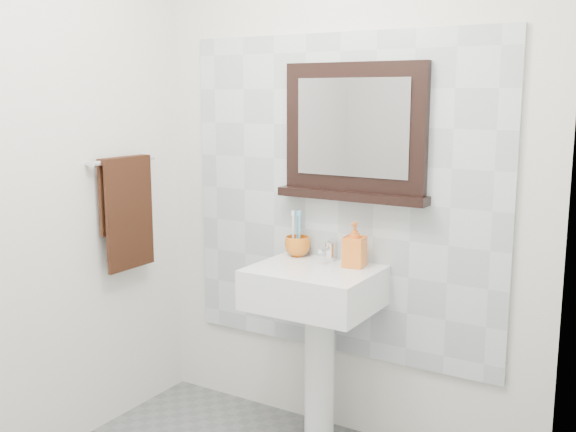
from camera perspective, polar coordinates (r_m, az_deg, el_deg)
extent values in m
cube|color=silver|center=(3.15, 4.50, 3.39)|extent=(2.00, 0.01, 2.50)
cube|color=silver|center=(1.78, 17.22, -2.38)|extent=(0.01, 2.20, 2.50)
cube|color=silver|center=(3.15, 4.37, 1.57)|extent=(1.60, 0.02, 1.50)
cylinder|color=white|center=(3.24, 2.69, -13.14)|extent=(0.14, 0.14, 0.68)
cube|color=white|center=(3.04, 2.21, -6.08)|extent=(0.55, 0.44, 0.18)
cylinder|color=silver|center=(3.00, 2.03, -4.80)|extent=(0.32, 0.32, 0.02)
cylinder|color=#4C4C4F|center=(3.00, 2.03, -4.59)|extent=(0.04, 0.04, 0.00)
cylinder|color=silver|center=(3.13, 3.57, -3.04)|extent=(0.04, 0.04, 0.09)
cylinder|color=silver|center=(3.09, 3.18, -2.84)|extent=(0.02, 0.10, 0.02)
cube|color=silver|center=(3.14, 3.70, -2.10)|extent=(0.02, 0.07, 0.01)
imported|color=orange|center=(3.23, 0.80, -2.57)|extent=(0.12, 0.12, 0.10)
cylinder|color=white|center=(3.21, 0.44, -1.58)|extent=(0.01, 0.01, 0.19)
cube|color=white|center=(3.20, 0.44, 0.22)|extent=(0.01, 0.01, 0.03)
cylinder|color=#5DB2D6|center=(3.20, 0.98, -1.64)|extent=(0.01, 0.01, 0.19)
cube|color=#5DB2D6|center=(3.18, 0.99, 0.17)|extent=(0.01, 0.01, 0.03)
cylinder|color=white|center=(3.23, 0.97, -1.53)|extent=(0.01, 0.01, 0.19)
cube|color=white|center=(3.21, 0.98, 0.27)|extent=(0.01, 0.01, 0.03)
cylinder|color=#5DB2D6|center=(3.23, 0.76, -1.53)|extent=(0.01, 0.01, 0.19)
cube|color=#5DB2D6|center=(3.21, 0.77, 0.27)|extent=(0.01, 0.01, 0.03)
imported|color=#F14C1C|center=(3.03, 5.66, -2.42)|extent=(0.10, 0.10, 0.20)
cube|color=black|center=(3.06, 5.69, 7.48)|extent=(0.68, 0.06, 0.57)
cube|color=#99999E|center=(3.03, 5.42, 7.46)|extent=(0.55, 0.01, 0.44)
cube|color=black|center=(3.07, 5.39, 1.73)|extent=(0.72, 0.11, 0.04)
cylinder|color=silver|center=(3.34, -13.69, 4.56)|extent=(0.03, 0.40, 0.03)
cylinder|color=silver|center=(3.24, -16.44, 4.25)|extent=(0.05, 0.02, 0.02)
cylinder|color=silver|center=(3.50, -11.83, 4.87)|extent=(0.05, 0.02, 0.02)
cube|color=black|center=(3.37, -13.25, -0.03)|extent=(0.02, 0.30, 0.52)
cube|color=black|center=(3.38, -13.80, 1.53)|extent=(0.02, 0.30, 0.34)
cube|color=black|center=(3.34, -13.69, 4.64)|extent=(0.06, 0.30, 0.03)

